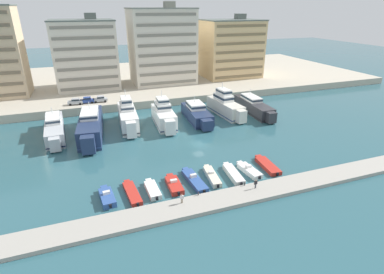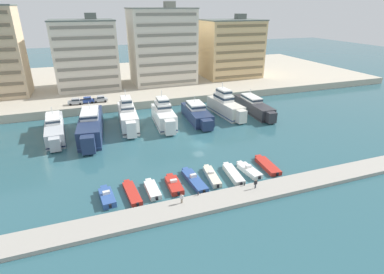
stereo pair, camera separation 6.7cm
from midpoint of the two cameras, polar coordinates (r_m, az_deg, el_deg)
The scene contains 29 objects.
ground_plane at distance 67.25m, azimuth 1.21°, elevation -1.35°, with size 400.00×400.00×0.00m, color #2D5B66.
quay_promenade at distance 125.95m, azimuth -9.47°, elevation 10.80°, with size 180.00×70.00×2.35m, color #BCB29E.
pier_dock at distance 50.18m, azimuth 10.19°, elevation -10.75°, with size 120.00×4.62×0.67m, color #A8A399.
yacht_silver_far_left at distance 77.81m, azimuth -24.73°, elevation 1.50°, with size 4.96×19.95×6.48m.
yacht_navy_left at distance 74.96m, azimuth -18.76°, elevation 2.03°, with size 6.86×22.90×7.41m.
yacht_white_mid_left at distance 78.20m, azimuth -12.16°, elevation 3.92°, with size 5.06×18.29×9.07m.
yacht_white_center_left at distance 77.50m, azimuth -5.41°, elevation 4.10°, with size 5.21×15.83×8.84m.
yacht_navy_center at distance 80.91m, azimuth 0.94°, elevation 4.45°, with size 5.74×17.55×6.36m.
yacht_ivory_center_right at distance 85.44m, azimuth 6.36°, elevation 5.93°, with size 5.56×17.54×9.01m.
yacht_charcoal_mid_right at distance 88.69m, azimuth 11.61°, elevation 5.74°, with size 4.66×20.23×6.41m.
motorboat_blue_far_left at distance 50.44m, azimuth -15.91°, elevation -10.91°, with size 2.45×6.13×1.48m.
motorboat_red_left at distance 50.75m, azimuth -11.39°, elevation -10.39°, with size 2.30×7.82×0.81m.
motorboat_white_mid_left at distance 50.88m, azimuth -7.57°, elevation -9.89°, with size 1.96×6.20×0.89m.
motorboat_red_center_left at distance 51.77m, azimuth -3.49°, elevation -9.03°, with size 2.25×6.44×1.35m.
motorboat_blue_center at distance 53.03m, azimuth 0.37°, elevation -8.18°, with size 2.50×8.59×1.38m.
motorboat_cream_center_right at distance 54.23m, azimuth 3.77°, elevation -7.42°, with size 2.31×7.51×1.24m.
motorboat_white_mid_right at distance 55.15m, azimuth 7.82°, elevation -6.98°, with size 2.34×7.74×0.98m.
motorboat_white_right at distance 56.85m, azimuth 10.77°, elevation -6.23°, with size 2.53×6.69×1.43m.
motorboat_red_far_right at distance 59.44m, azimuth 14.12°, elevation -5.25°, with size 2.61×7.88×0.84m.
car_silver_far_left at distance 93.07m, azimuth -21.35°, elevation 6.35°, with size 4.22×2.18×1.80m.
car_blue_left at distance 93.29m, azimuth -19.39°, elevation 6.67°, with size 4.12×1.97×1.80m.
car_silver_mid_left at distance 93.26m, azimuth -17.08°, elevation 6.97°, with size 4.17×2.06×1.80m.
apartment_block_left at distance 111.12m, azimuth -19.61°, elevation 14.60°, with size 20.38×16.28×24.23m.
apartment_block_mid_left at distance 113.03m, azimuth -5.80°, elevation 16.81°, with size 22.36×16.93×27.75m.
apartment_block_center_left at distance 123.73m, azimuth 7.44°, elevation 16.35°, with size 22.09×16.17×23.62m.
pedestrian_near_edge at distance 50.95m, azimuth 12.01°, elevation -8.60°, with size 0.63×0.23×1.62m.
pedestrian_mid_deck at distance 46.50m, azimuth -1.99°, elevation -11.49°, with size 0.59×0.34×1.59m.
bollard_west at distance 48.56m, azimuth 1.19°, elevation -10.67°, with size 0.20×0.20×0.61m.
bollard_west_mid at distance 51.68m, azimuth 9.96°, elevation -8.75°, with size 0.20×0.20×0.61m.
Camera 1 is at (-22.06, -56.87, 28.31)m, focal length 28.00 mm.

